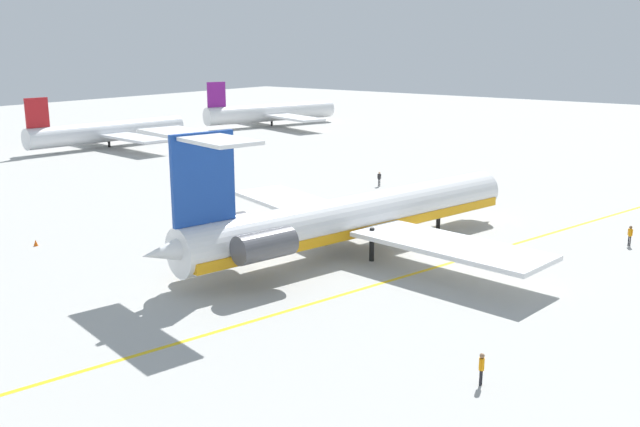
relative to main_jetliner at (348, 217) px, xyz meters
The scene contains 10 objects.
ground 8.19m from the main_jetliner, 47.19° to the right, with size 322.39×322.39×0.00m, color #ADADA8.
main_jetliner is the anchor object (origin of this frame).
airliner_mid_right 72.60m from the main_jetliner, 68.13° to the left, with size 29.85×29.57×8.91m.
airliner_far_right 93.51m from the main_jetliner, 44.35° to the left, with size 31.44×31.47×9.55m.
ground_crew_near_tail 24.57m from the main_jetliner, 128.70° to the right, with size 0.45×0.29×1.79m.
ground_crew_portside 28.76m from the main_jetliner, 27.17° to the left, with size 0.29×0.42×1.83m.
ground_crew_starboard 24.89m from the main_jetliner, 47.98° to the right, with size 0.29×0.44×1.80m.
safety_cone_nose 27.45m from the main_jetliner, 122.73° to the left, with size 0.40×0.40×0.55m, color #EA590F.
safety_cone_wingtip 25.17m from the main_jetliner, 23.29° to the left, with size 0.40×0.40×0.55m, color #EA590F.
taxiway_centreline 8.51m from the main_jetliner, 82.27° to the right, with size 74.46×0.36×0.01m, color gold.
Camera 1 is at (-52.48, -27.25, 17.45)m, focal length 39.85 mm.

